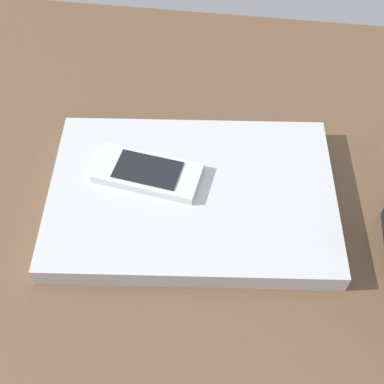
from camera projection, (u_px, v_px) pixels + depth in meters
The scene contains 3 objects.
desk_surface at pixel (211, 236), 56.83cm from camera, with size 120.00×80.00×3.00cm, color brown.
laptop_closed at pixel (192, 196), 56.77cm from camera, with size 31.84×21.35×2.50cm, color #B7BABC.
cell_phone_on_laptop at pixel (148, 173), 56.47cm from camera, with size 12.40×6.87×1.17cm.
Camera 1 is at (1.65, -29.55, 50.32)cm, focal length 47.01 mm.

